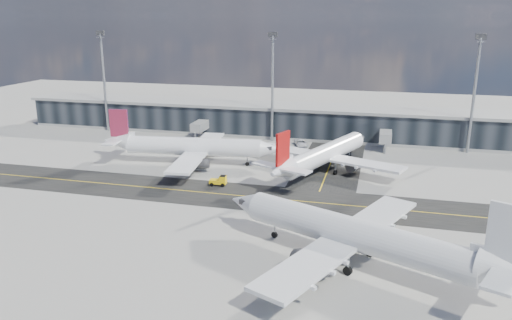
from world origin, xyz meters
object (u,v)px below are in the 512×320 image
object	(u,v)px
airliner_af	(191,147)
baggage_tug	(220,181)
airliner_redtail	(324,154)
service_van	(301,143)
airliner_near	(358,235)

from	to	relation	value
airliner_af	baggage_tug	world-z (taller)	airliner_af
airliner_af	airliner_redtail	world-z (taller)	airliner_af
baggage_tug	service_van	world-z (taller)	baggage_tug
airliner_af	service_van	bearing A→B (deg)	128.84
airliner_redtail	baggage_tug	world-z (taller)	airliner_redtail
airliner_af	baggage_tug	bearing A→B (deg)	33.73
airliner_near	service_van	xyz separation A→B (m)	(-18.08, 62.21, -3.51)
baggage_tug	service_van	bearing A→B (deg)	159.65
airliner_redtail	baggage_tug	size ratio (longest dim) A/B	11.28
baggage_tug	service_van	size ratio (longest dim) A/B	0.58
airliner_near	airliner_af	bearing A→B (deg)	68.66
airliner_af	service_van	world-z (taller)	airliner_af
service_van	airliner_near	bearing A→B (deg)	-92.48
service_van	airliner_redtail	bearing A→B (deg)	-86.72
airliner_near	service_van	bearing A→B (deg)	39.92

